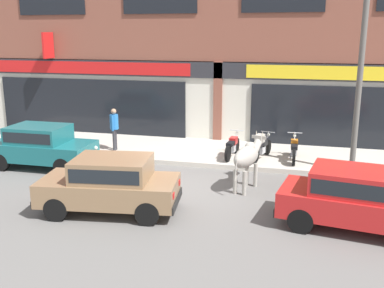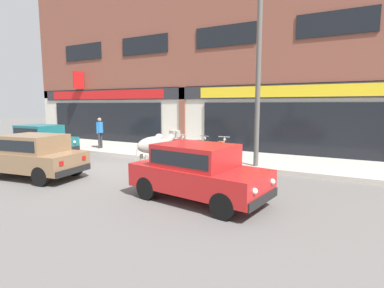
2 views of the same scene
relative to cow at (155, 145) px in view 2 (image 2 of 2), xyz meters
The scene contains 12 objects.
ground_plane 2.25m from the cow, 166.74° to the right, with size 90.00×90.00×0.00m, color #605E5B.
sidewalk 4.15m from the cow, 119.01° to the left, with size 19.00×3.60×0.17m, color #B7AFA3.
shop_building 6.94m from the cow, 109.36° to the left, with size 23.00×1.40×9.63m.
cow is the anchor object (origin of this frame).
car_0 3.56m from the cow, 37.34° to the right, with size 3.76×2.10×1.46m.
car_1 4.13m from the cow, 140.22° to the right, with size 3.76×2.06×1.46m.
car_2 7.18m from the cow, behind, with size 3.63×1.64×1.46m.
motorcycle_0 2.98m from the cow, 107.96° to the left, with size 0.52×1.81×0.88m.
motorcycle_1 2.88m from the cow, 87.25° to the left, with size 0.69×1.78×0.88m.
motorcycle_2 3.20m from the cow, 66.64° to the left, with size 0.52×1.81×0.88m.
pedestrian 6.02m from the cow, 153.92° to the left, with size 0.32×0.50×1.60m.
utility_pole 4.33m from the cow, 33.10° to the left, with size 0.18×0.18×6.04m, color #595651.
Camera 2 is at (8.21, -8.34, 2.47)m, focal length 28.00 mm.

